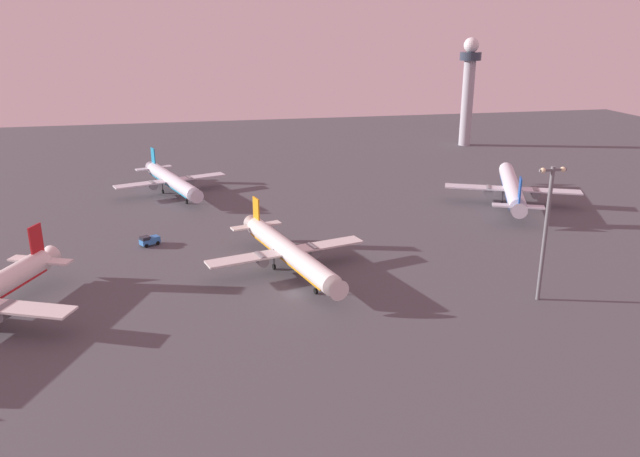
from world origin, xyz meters
name	(u,v)px	position (x,y,z in m)	size (l,w,h in m)	color
ground_plane	(297,294)	(0.00, 0.00, 0.00)	(416.00, 416.00, 0.00)	#4C4C51
control_tower	(468,84)	(87.78, 125.86, 23.33)	(8.00, 8.00, 40.49)	#A8A8B2
airplane_taxiway_distant	(288,252)	(0.23, 11.05, 4.01)	(31.94, 40.69, 10.60)	silver
airplane_mid_apron	(512,188)	(65.38, 45.60, 4.35)	(33.58, 42.53, 11.50)	silver
airplane_near_gate	(172,180)	(-22.98, 74.17, 3.91)	(30.74, 39.05, 10.34)	silver
cargo_loader	(149,240)	(-27.03, 31.44, 1.18)	(4.56, 3.79, 2.25)	#3372BF
apron_light_east	(546,225)	(40.93, -10.72, 13.69)	(4.80, 0.90, 23.76)	slate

